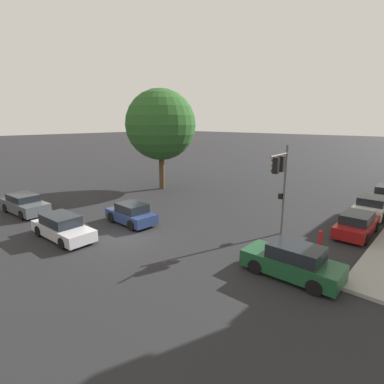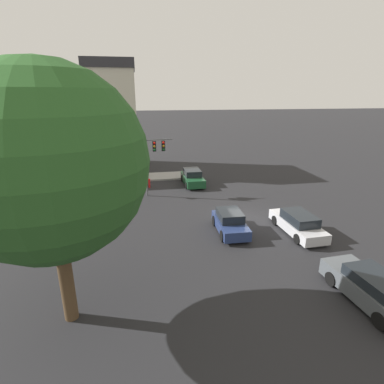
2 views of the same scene
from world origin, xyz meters
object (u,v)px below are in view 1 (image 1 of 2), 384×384
(street_tree, at_px, (161,125))
(parked_car_1, at_px, (372,207))
(traffic_signal, at_px, (280,175))
(crossing_car_0, at_px, (25,204))
(crossing_car_2, at_px, (62,227))
(crossing_car_3, at_px, (131,214))
(crossing_car_1, at_px, (292,262))
(parked_car_0, at_px, (357,224))
(fire_hydrant, at_px, (320,238))

(street_tree, relative_size, parked_car_1, 2.37)
(traffic_signal, bearing_deg, crossing_car_0, 22.04)
(crossing_car_2, relative_size, crossing_car_3, 1.22)
(street_tree, xyz_separation_m, crossing_car_1, (17.90, -8.42, -5.79))
(crossing_car_2, bearing_deg, parked_car_0, 41.77)
(street_tree, xyz_separation_m, crossing_car_2, (5.66, -13.24, -5.84))
(crossing_car_2, relative_size, fire_hydrant, 5.21)
(traffic_signal, relative_size, crossing_car_1, 1.27)
(crossing_car_3, bearing_deg, parked_car_0, -144.03)
(street_tree, bearing_deg, fire_hydrant, -12.88)
(parked_car_0, xyz_separation_m, parked_car_1, (-0.18, 4.92, 0.05))
(street_tree, height_order, traffic_signal, street_tree)
(traffic_signal, bearing_deg, crossing_car_2, 37.85)
(street_tree, height_order, parked_car_1, street_tree)
(traffic_signal, xyz_separation_m, crossing_car_2, (-9.49, -8.77, -3.17))
(crossing_car_1, distance_m, parked_car_0, 7.68)
(traffic_signal, xyz_separation_m, crossing_car_1, (2.75, -3.95, -3.12))
(traffic_signal, bearing_deg, crossing_car_1, 119.98)
(traffic_signal, height_order, crossing_car_2, traffic_signal)
(street_tree, xyz_separation_m, parked_car_0, (18.65, -0.77, -5.85))
(street_tree, height_order, crossing_car_0, street_tree)
(crossing_car_2, bearing_deg, crossing_car_1, 19.47)
(crossing_car_1, relative_size, fire_hydrant, 4.76)
(crossing_car_2, distance_m, fire_hydrant, 15.09)
(crossing_car_2, xyz_separation_m, crossing_car_3, (0.94, 4.37, 0.01))
(crossing_car_3, distance_m, parked_car_0, 14.52)
(street_tree, relative_size, parked_car_0, 2.28)
(crossing_car_3, relative_size, fire_hydrant, 4.25)
(crossing_car_0, bearing_deg, traffic_signal, 23.57)
(parked_car_0, bearing_deg, fire_hydrant, 161.58)
(crossing_car_0, distance_m, crossing_car_2, 7.06)
(crossing_car_1, relative_size, parked_car_1, 1.03)
(parked_car_0, bearing_deg, crossing_car_2, 133.21)
(crossing_car_0, bearing_deg, crossing_car_1, 9.65)
(crossing_car_3, distance_m, fire_hydrant, 12.03)
(crossing_car_2, distance_m, parked_car_1, 21.60)
(street_tree, distance_m, parked_car_1, 19.81)
(crossing_car_0, xyz_separation_m, crossing_car_3, (7.98, 4.00, -0.03))
(crossing_car_0, distance_m, parked_car_0, 23.41)
(crossing_car_0, relative_size, crossing_car_3, 1.21)
(crossing_car_0, bearing_deg, crossing_car_2, -6.37)
(crossing_car_0, bearing_deg, crossing_car_3, 23.28)
(street_tree, bearing_deg, traffic_signal, -16.44)
(crossing_car_0, xyz_separation_m, crossing_car_2, (7.05, -0.37, -0.04))
(crossing_car_0, height_order, parked_car_0, crossing_car_0)
(fire_hydrant, bearing_deg, parked_car_0, 72.19)
(street_tree, distance_m, traffic_signal, 16.02)
(street_tree, height_order, crossing_car_2, street_tree)
(crossing_car_2, xyz_separation_m, fire_hydrant, (11.95, 9.22, -0.18))
(street_tree, distance_m, fire_hydrant, 19.04)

